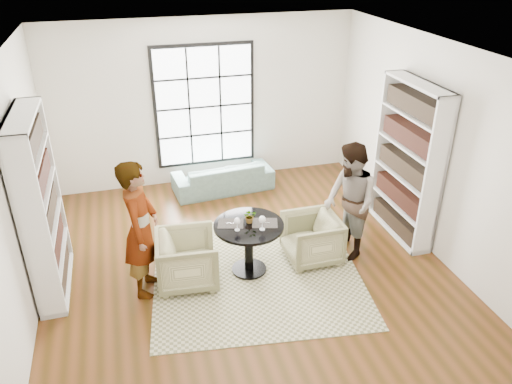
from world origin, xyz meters
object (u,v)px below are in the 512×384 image
object	(u,v)px
sofa	(223,177)
flower_centerpiece	(250,216)
armchair_left	(187,259)
person_left	(141,229)
wine_glass_left	(237,221)
person_right	(350,202)
armchair_right	(311,238)
pedestal_table	(249,237)
wine_glass_right	(262,220)

from	to	relation	value
sofa	flower_centerpiece	xyz separation A→B (m)	(-0.15, -2.49, 0.59)
armchair_left	person_left	distance (m)	0.79
person_left	wine_glass_left	xyz separation A→B (m)	(1.22, -0.08, -0.04)
person_left	person_right	bearing A→B (deg)	-73.02
wine_glass_left	person_left	bearing A→B (deg)	176.24
armchair_right	person_left	size ratio (longest dim) A/B	0.41
pedestal_table	armchair_right	xyz separation A→B (m)	(0.94, 0.04, -0.21)
pedestal_table	flower_centerpiece	distance (m)	0.31
person_right	flower_centerpiece	size ratio (longest dim) A/B	8.90
armchair_left	person_right	world-z (taller)	person_right
sofa	person_right	distance (m)	2.88
armchair_left	wine_glass_left	bearing A→B (deg)	-92.10
armchair_right	wine_glass_right	xyz separation A→B (m)	(-0.80, -0.22, 0.56)
wine_glass_left	sofa	bearing A→B (deg)	82.19
wine_glass_right	pedestal_table	bearing A→B (deg)	128.48
person_right	person_left	bearing A→B (deg)	-89.73
armchair_left	wine_glass_right	bearing A→B (deg)	-94.13
armchair_right	person_right	bearing A→B (deg)	89.64
person_right	wine_glass_left	world-z (taller)	person_right
wine_glass_right	wine_glass_left	bearing A→B (deg)	166.98
armchair_right	pedestal_table	bearing A→B (deg)	-87.73
armchair_left	flower_centerpiece	world-z (taller)	flower_centerpiece
sofa	flower_centerpiece	bearing A→B (deg)	81.15
armchair_right	wine_glass_left	size ratio (longest dim) A/B	4.08
armchair_right	wine_glass_right	size ratio (longest dim) A/B	3.70
pedestal_table	person_left	distance (m)	1.45
sofa	armchair_right	world-z (taller)	armchair_right
armchair_left	wine_glass_right	size ratio (longest dim) A/B	3.93
armchair_right	wine_glass_right	bearing A→B (deg)	-75.18
person_right	wine_glass_right	world-z (taller)	person_right
armchair_left	flower_centerpiece	xyz separation A→B (m)	(0.88, 0.07, 0.49)
person_left	flower_centerpiece	world-z (taller)	person_left
armchair_left	wine_glass_left	xyz separation A→B (m)	(0.67, -0.08, 0.53)
sofa	armchair_left	world-z (taller)	armchair_left
pedestal_table	person_right	bearing A→B (deg)	1.66
pedestal_table	wine_glass_right	bearing A→B (deg)	-51.52
armchair_left	armchair_right	distance (m)	1.79
armchair_right	flower_centerpiece	xyz separation A→B (m)	(-0.91, 0.01, 0.51)
person_right	wine_glass_left	distance (m)	1.67
sofa	wine_glass_right	bearing A→B (deg)	83.71
sofa	person_right	world-z (taller)	person_right
armchair_left	wine_glass_left	world-z (taller)	wine_glass_left
flower_centerpiece	wine_glass_left	bearing A→B (deg)	-144.86
pedestal_table	armchair_left	xyz separation A→B (m)	(-0.85, -0.02, -0.18)
sofa	wine_glass_right	size ratio (longest dim) A/B	8.77
armchair_right	person_left	xyz separation A→B (m)	(-2.34, -0.06, 0.58)
sofa	wine_glass_left	distance (m)	2.74
wine_glass_right	person_left	bearing A→B (deg)	174.29
armchair_right	flower_centerpiece	world-z (taller)	flower_centerpiece
person_right	wine_glass_right	distance (m)	1.37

